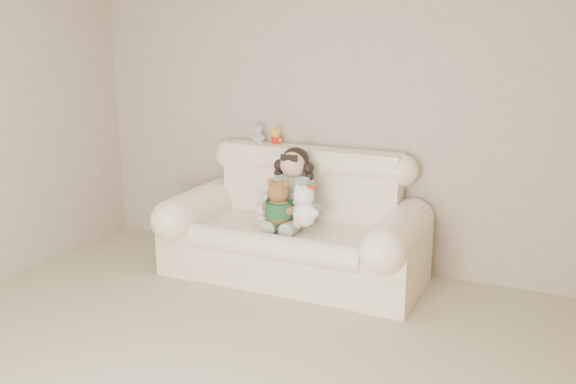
{
  "coord_description": "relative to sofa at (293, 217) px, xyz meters",
  "views": [
    {
      "loc": [
        1.88,
        -2.52,
        2.02
      ],
      "look_at": [
        -0.13,
        1.9,
        0.75
      ],
      "focal_mm": 39.77,
      "sensor_mm": 36.0,
      "label": 1
    }
  ],
  "objects": [
    {
      "name": "yellow_mini_bear",
      "position": [
        -0.34,
        0.39,
        0.58
      ],
      "size": [
        0.11,
        0.09,
        0.18
      ],
      "primitive_type": null,
      "rotation": [
        0.0,
        0.0,
        -0.01
      ],
      "color": "yellow",
      "rests_on": "sofa"
    },
    {
      "name": "grey_mini_plush",
      "position": [
        -0.5,
        0.39,
        0.6
      ],
      "size": [
        0.16,
        0.14,
        0.21
      ],
      "primitive_type": null,
      "rotation": [
        0.0,
        0.0,
        -0.36
      ],
      "color": "#B8B7BF",
      "rests_on": "sofa"
    },
    {
      "name": "wall_back",
      "position": [
        0.13,
        0.5,
        0.78
      ],
      "size": [
        4.5,
        0.0,
        4.5
      ],
      "primitive_type": "plane",
      "rotation": [
        1.57,
        0.0,
        0.0
      ],
      "color": "#A39381",
      "rests_on": "ground"
    },
    {
      "name": "brown_teddy",
      "position": [
        -0.05,
        -0.17,
        0.2
      ],
      "size": [
        0.29,
        0.23,
        0.42
      ],
      "primitive_type": null,
      "rotation": [
        0.0,
        0.0,
        0.08
      ],
      "color": "brown",
      "rests_on": "sofa"
    },
    {
      "name": "seated_child",
      "position": [
        -0.04,
        0.08,
        0.23
      ],
      "size": [
        0.46,
        0.53,
        0.66
      ],
      "primitive_type": null,
      "rotation": [
        0.0,
        0.0,
        -0.14
      ],
      "color": "#337241",
      "rests_on": "sofa"
    },
    {
      "name": "cream_teddy",
      "position": [
        -0.21,
        -0.1,
        0.13
      ],
      "size": [
        0.18,
        0.14,
        0.28
      ],
      "primitive_type": null,
      "rotation": [
        0.0,
        0.0,
        0.01
      ],
      "color": "beige",
      "rests_on": "sofa"
    },
    {
      "name": "white_cat",
      "position": [
        0.15,
        -0.13,
        0.18
      ],
      "size": [
        0.29,
        0.25,
        0.4
      ],
      "primitive_type": null,
      "rotation": [
        0.0,
        0.0,
        -0.24
      ],
      "color": "white",
      "rests_on": "sofa"
    },
    {
      "name": "sofa",
      "position": [
        0.0,
        0.0,
        0.0
      ],
      "size": [
        2.1,
        0.95,
        1.03
      ],
      "primitive_type": null,
      "color": "#FFF4CD",
      "rests_on": "floor"
    }
  ]
}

